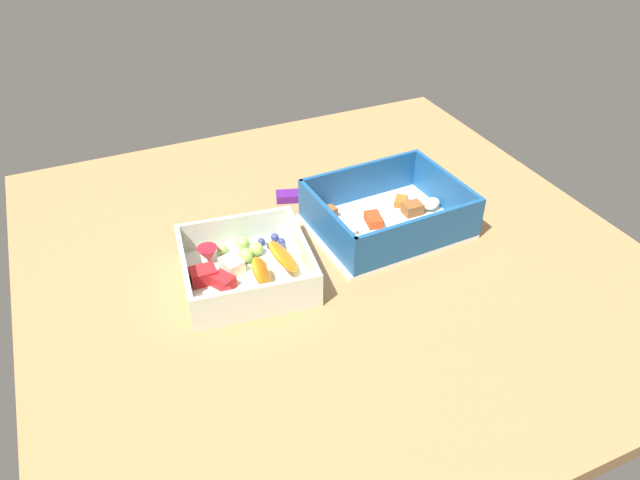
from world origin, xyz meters
TOP-DOWN VIEW (x-y plane):
  - table_surface at (0.00, 0.00)cm, footprint 80.00×80.00cm
  - pasta_container at (9.58, 1.48)cm, footprint 21.57×17.26cm
  - fruit_bowl at (-12.17, -0.91)cm, footprint 17.51×17.50cm
  - candy_bar at (1.28, 13.92)cm, footprint 7.40×4.45cm

SIDE VIEW (x-z plane):
  - table_surface at x=0.00cm, z-range 0.00..2.00cm
  - candy_bar at x=1.28cm, z-range 2.00..3.20cm
  - fruit_bowl at x=-12.17cm, z-range 0.94..6.47cm
  - pasta_container at x=9.58cm, z-range 0.76..7.20cm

